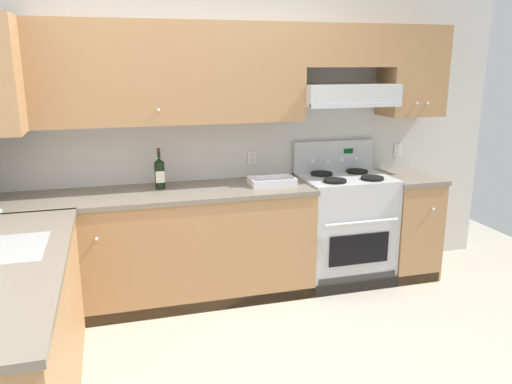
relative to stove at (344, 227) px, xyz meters
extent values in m
plane|color=#B2AA99|center=(-1.25, -1.25, -0.48)|extent=(7.04, 7.04, 0.00)
cube|color=silver|center=(-0.79, 0.37, 0.80)|extent=(4.68, 0.12, 2.55)
cube|color=#A87A4C|center=(-1.56, 0.13, 1.32)|extent=(2.33, 0.34, 0.76)
cube|color=#A87A4C|center=(0.65, 0.13, 1.32)|extent=(0.50, 0.34, 0.76)
cube|color=#A87A4C|center=(0.00, 0.13, 1.53)|extent=(0.80, 0.34, 0.34)
cube|color=#B7BABC|center=(0.00, 0.09, 1.14)|extent=(0.80, 0.46, 0.17)
cube|color=#B7BABC|center=(0.00, -0.13, 1.07)|extent=(0.80, 0.03, 0.04)
sphere|color=silver|center=(-1.56, -0.05, 1.06)|extent=(0.02, 0.02, 0.02)
sphere|color=silver|center=(0.60, -0.05, 1.06)|extent=(0.02, 0.02, 0.02)
sphere|color=silver|center=(0.70, -0.05, 1.06)|extent=(0.02, 0.02, 0.02)
cube|color=silver|center=(-0.75, 0.29, 0.60)|extent=(0.08, 0.01, 0.12)
cube|color=silver|center=(-0.75, 0.29, 0.62)|extent=(0.03, 0.00, 0.03)
cube|color=silver|center=(-0.75, 0.29, 0.58)|extent=(0.03, 0.00, 0.03)
cube|color=silver|center=(0.66, 0.29, 0.60)|extent=(0.08, 0.01, 0.12)
cube|color=silver|center=(0.66, 0.29, 0.62)|extent=(0.03, 0.00, 0.03)
cube|color=silver|center=(0.66, 0.29, 0.58)|extent=(0.03, 0.00, 0.03)
cube|color=#A87A4C|center=(-1.58, -0.01, -0.04)|extent=(2.39, 0.61, 0.87)
cube|color=#756B5B|center=(-1.58, -0.01, 0.41)|extent=(2.41, 0.63, 0.04)
cube|color=#A87A4C|center=(0.59, -0.01, -0.04)|extent=(0.42, 0.61, 0.87)
cube|color=#756B5B|center=(0.59, -0.01, 0.41)|extent=(0.44, 0.63, 0.04)
cube|color=black|center=(-0.99, -0.28, -0.43)|extent=(3.54, 0.06, 0.09)
sphere|color=silver|center=(-2.06, -0.33, 0.20)|extent=(0.03, 0.03, 0.03)
sphere|color=silver|center=(0.66, -0.33, 0.20)|extent=(0.03, 0.03, 0.03)
cube|color=#A87A4C|center=(-2.49, -1.26, -0.04)|extent=(0.61, 1.89, 0.87)
cube|color=#999B9E|center=(-2.49, -1.02, 0.43)|extent=(0.40, 0.48, 0.01)
cube|color=#28282B|center=(-2.49, -1.02, 0.36)|extent=(0.34, 0.42, 0.14)
cube|color=#B7BABC|center=(0.00, 0.00, -0.02)|extent=(0.76, 0.58, 0.91)
cube|color=black|center=(0.00, -0.30, -0.10)|extent=(0.53, 0.01, 0.26)
cylinder|color=silver|center=(0.00, -0.32, 0.14)|extent=(0.65, 0.02, 0.02)
cube|color=#333333|center=(0.00, -0.30, -0.38)|extent=(0.70, 0.01, 0.11)
cube|color=#B7BABC|center=(0.00, 0.00, 0.44)|extent=(0.76, 0.58, 0.02)
cube|color=#B7BABC|center=(0.00, 0.27, 0.58)|extent=(0.76, 0.04, 0.29)
cube|color=#053F0C|center=(0.13, 0.25, 0.63)|extent=(0.09, 0.01, 0.04)
cylinder|color=black|center=(-0.17, -0.14, 0.46)|extent=(0.19, 0.19, 0.02)
cylinder|color=black|center=(-0.17, -0.14, 0.45)|extent=(0.07, 0.07, 0.01)
cylinder|color=black|center=(0.17, -0.14, 0.46)|extent=(0.19, 0.19, 0.02)
cylinder|color=black|center=(0.17, -0.14, 0.45)|extent=(0.07, 0.07, 0.01)
cylinder|color=black|center=(-0.17, 0.14, 0.46)|extent=(0.19, 0.19, 0.02)
cylinder|color=black|center=(-0.17, 0.14, 0.45)|extent=(0.07, 0.07, 0.01)
cylinder|color=black|center=(0.17, 0.14, 0.46)|extent=(0.19, 0.19, 0.02)
cylinder|color=black|center=(0.17, 0.14, 0.45)|extent=(0.07, 0.07, 0.01)
cylinder|color=white|center=(-0.21, 0.25, 0.55)|extent=(0.04, 0.02, 0.04)
cylinder|color=white|center=(-0.07, 0.25, 0.55)|extent=(0.04, 0.02, 0.04)
cylinder|color=white|center=(0.07, 0.25, 0.55)|extent=(0.04, 0.02, 0.04)
cylinder|color=white|center=(0.21, 0.25, 0.55)|extent=(0.04, 0.02, 0.04)
cylinder|color=black|center=(-1.56, 0.10, 0.54)|extent=(0.08, 0.08, 0.21)
cone|color=black|center=(-1.56, 0.10, 0.66)|extent=(0.08, 0.08, 0.04)
cylinder|color=black|center=(-1.56, 0.10, 0.72)|extent=(0.03, 0.03, 0.08)
cylinder|color=maroon|center=(-1.56, 0.10, 0.74)|extent=(0.03, 0.03, 0.02)
cube|color=silver|center=(-1.56, 0.06, 0.53)|extent=(0.07, 0.00, 0.09)
cube|color=silver|center=(-0.67, -0.02, 0.44)|extent=(0.29, 0.17, 0.02)
cube|color=silver|center=(-0.67, -0.12, 0.46)|extent=(0.37, 0.01, 0.06)
cube|color=silver|center=(-0.67, 0.08, 0.46)|extent=(0.37, 0.01, 0.06)
cube|color=silver|center=(-0.85, -0.02, 0.46)|extent=(0.01, 0.19, 0.06)
cube|color=silver|center=(-0.50, -0.02, 0.46)|extent=(0.01, 0.19, 0.06)
camera|label=1|loc=(-1.91, -3.88, 1.41)|focal=35.82mm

